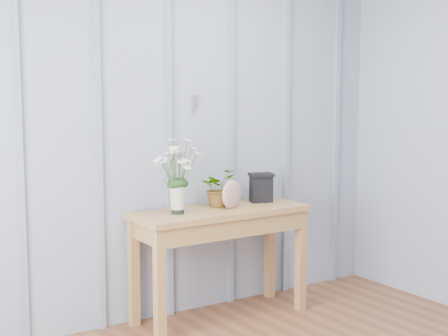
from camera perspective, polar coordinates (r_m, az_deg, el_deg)
sideboard at (r=4.60m, az=-0.34°, el=-4.81°), size 1.20×0.45×0.75m
daisy_vase at (r=4.37m, az=-3.90°, el=0.27°), size 0.36×0.27×0.51m
spider_plant at (r=4.65m, az=-0.49°, el=-1.63°), size 0.28×0.26×0.26m
felt_disc_vessel at (r=4.58m, az=0.64°, el=-2.19°), size 0.20×0.11×0.19m
carved_box at (r=4.83m, az=3.10°, el=-1.61°), size 0.20×0.18×0.20m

